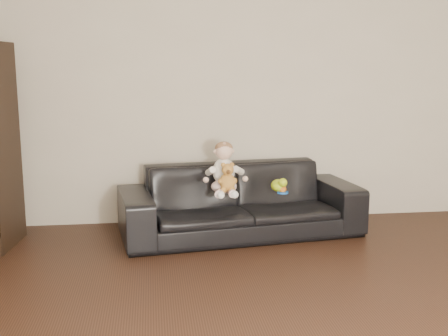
{
  "coord_description": "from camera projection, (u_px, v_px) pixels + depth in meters",
  "views": [
    {
      "loc": [
        -0.91,
        -2.5,
        1.49
      ],
      "look_at": [
        -0.31,
        2.15,
        0.62
      ],
      "focal_mm": 45.0,
      "sensor_mm": 36.0,
      "label": 1
    }
  ],
  "objects": [
    {
      "name": "wall_back",
      "position": [
        248.0,
        85.0,
        5.27
      ],
      "size": [
        5.0,
        0.0,
        5.0
      ],
      "primitive_type": "plane",
      "rotation": [
        1.57,
        0.0,
        0.0
      ],
      "color": "#BDB39F",
      "rests_on": "ground"
    },
    {
      "name": "sofa",
      "position": [
        240.0,
        201.0,
        4.95
      ],
      "size": [
        2.18,
        1.09,
        0.61
      ],
      "primitive_type": "imported",
      "rotation": [
        0.0,
        0.0,
        0.14
      ],
      "color": "black",
      "rests_on": "floor"
    },
    {
      "name": "baby",
      "position": [
        224.0,
        171.0,
        4.76
      ],
      "size": [
        0.32,
        0.39,
        0.44
      ],
      "rotation": [
        0.0,
        0.0,
        -0.17
      ],
      "color": "beige",
      "rests_on": "sofa"
    },
    {
      "name": "teddy_bear",
      "position": [
        228.0,
        178.0,
        4.64
      ],
      "size": [
        0.17,
        0.16,
        0.24
      ],
      "rotation": [
        0.0,
        0.0,
        -0.43
      ],
      "color": "#B27C33",
      "rests_on": "sofa"
    },
    {
      "name": "toy_green",
      "position": [
        278.0,
        185.0,
        4.86
      ],
      "size": [
        0.17,
        0.19,
        0.11
      ],
      "primitive_type": "ellipsoid",
      "rotation": [
        0.0,
        0.0,
        -0.3
      ],
      "color": "#AACA17",
      "rests_on": "sofa"
    },
    {
      "name": "toy_rattle",
      "position": [
        282.0,
        189.0,
        4.82
      ],
      "size": [
        0.09,
        0.09,
        0.07
      ],
      "primitive_type": "sphere",
      "rotation": [
        0.0,
        0.0,
        0.41
      ],
      "color": "orange",
      "rests_on": "sofa"
    },
    {
      "name": "toy_blue_disc",
      "position": [
        283.0,
        192.0,
        4.81
      ],
      "size": [
        0.12,
        0.12,
        0.01
      ],
      "primitive_type": "cylinder",
      "rotation": [
        0.0,
        0.0,
        0.27
      ],
      "color": "blue",
      "rests_on": "sofa"
    }
  ]
}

